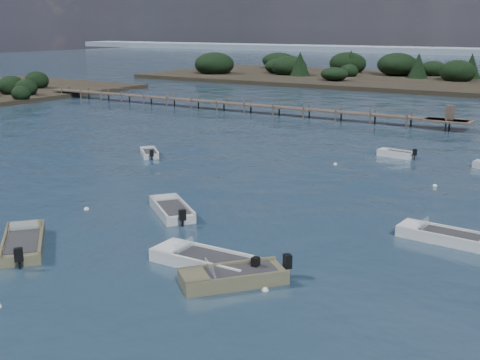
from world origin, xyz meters
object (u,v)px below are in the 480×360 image
Objects in this scene: dinghy_mid_grey at (172,211)px; tender_far_grey at (149,154)px; dinghy_mid_white_b at (442,237)px; dinghy_mid_white_a at (204,262)px; dinghy_near_olive at (24,245)px; dinghy_extra_a at (233,279)px; jetty at (247,105)px; tender_far_white at (396,155)px.

dinghy_mid_grey is 17.12m from tender_far_grey.
dinghy_mid_white_b is 0.90× the size of dinghy_mid_white_a.
dinghy_mid_white_b is 21.87m from dinghy_near_olive.
dinghy_mid_white_a is (-2.30, 1.02, -0.01)m from dinghy_extra_a.
dinghy_extra_a reaches higher than dinghy_mid_white_b.
jetty reaches higher than tender_far_grey.
dinghy_mid_grey is at bearing -45.16° from tender_far_grey.
dinghy_mid_grey reaches higher than dinghy_mid_white_b.
dinghy_near_olive is 1.09× the size of dinghy_extra_a.
dinghy_mid_white_b is at bearing 47.28° from dinghy_mid_white_a.
dinghy_near_olive is 22.67m from tender_far_grey.
dinghy_mid_white_b is at bearing -16.75° from tender_far_grey.
dinghy_mid_white_a is (-0.02, -28.69, 0.01)m from tender_far_white.
dinghy_extra_a reaches higher than dinghy_mid_grey.
dinghy_extra_a is 0.85× the size of dinghy_mid_white_a.
dinghy_near_olive is 1.63× the size of tender_far_grey.
dinghy_mid_grey is (-15.07, -3.97, 0.01)m from dinghy_mid_white_b.
dinghy_extra_a is at bearing -23.91° from dinghy_mid_white_a.
dinghy_near_olive reaches higher than dinghy_mid_white_b.
tender_far_grey is (-9.23, 20.71, -0.02)m from dinghy_near_olive.
dinghy_extra_a reaches higher than tender_far_white.
dinghy_mid_white_b is 21.09m from tender_far_white.
dinghy_mid_white_a is 0.09× the size of jetty.
dinghy_mid_white_b is 28.35m from tender_far_grey.
dinghy_mid_white_b is 1.06× the size of dinghy_extra_a.
dinghy_near_olive is at bearing -169.95° from dinghy_extra_a.
tender_far_grey is at bearing -149.06° from tender_far_white.
dinghy_extra_a is 29.79m from tender_far_white.
tender_far_grey is (-12.07, 12.14, -0.01)m from dinghy_mid_grey.
jetty is at bearing 133.45° from dinghy_mid_white_b.
jetty is (-27.53, 46.39, 0.80)m from dinghy_extra_a.
tender_far_white is (18.40, 11.03, 0.00)m from tender_far_grey.
dinghy_extra_a is 0.07× the size of jetty.
dinghy_extra_a is (11.45, 2.03, 0.00)m from dinghy_near_olive.
dinghy_mid_white_b is 15.59m from dinghy_mid_grey.
tender_far_white is at bearing 89.96° from dinghy_mid_white_a.
dinghy_near_olive is 9.03m from dinghy_mid_grey.
tender_far_grey is (-27.14, 8.17, -0.00)m from dinghy_mid_white_b.
dinghy_mid_white_a is at bearing -43.85° from tender_far_grey.
dinghy_extra_a is at bearing -121.59° from dinghy_mid_white_b.
jetty is at bearing 119.07° from dinghy_mid_white_a.
dinghy_mid_grey is at bearing -165.23° from dinghy_mid_white_b.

